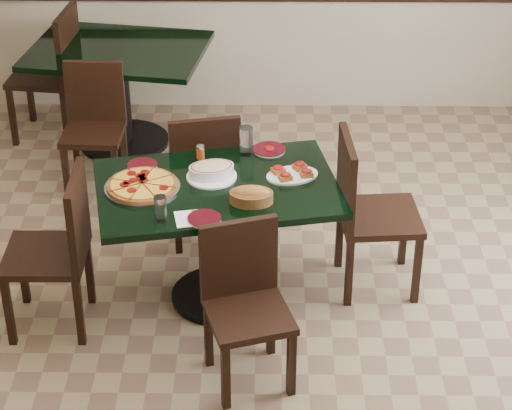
{
  "coord_description": "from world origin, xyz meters",
  "views": [
    {
      "loc": [
        0.06,
        -4.43,
        3.46
      ],
      "look_at": [
        -0.0,
        0.0,
        0.75
      ],
      "focal_mm": 70.0,
      "sensor_mm": 36.0,
      "label": 1
    }
  ],
  "objects_px": {
    "main_table": "(218,214)",
    "back_table": "(119,78)",
    "chair_right": "(365,206)",
    "pepperoni_pizza": "(142,185)",
    "chair_left": "(60,244)",
    "lasagna_casserole": "(211,170)",
    "bruschetta_platter": "(292,173)",
    "chair_near": "(244,296)",
    "chair_far": "(203,171)",
    "bread_basket": "(251,196)",
    "back_chair_near": "(94,120)",
    "back_chair_left": "(55,67)"
  },
  "relations": [
    {
      "from": "main_table",
      "to": "chair_far",
      "type": "xyz_separation_m",
      "value": [
        -0.11,
        0.59,
        -0.07
      ]
    },
    {
      "from": "bruschetta_platter",
      "to": "chair_near",
      "type": "bearing_deg",
      "value": -126.23
    },
    {
      "from": "back_table",
      "to": "back_chair_near",
      "type": "height_order",
      "value": "back_chair_near"
    },
    {
      "from": "chair_near",
      "to": "lasagna_casserole",
      "type": "distance_m",
      "value": 0.8
    },
    {
      "from": "main_table",
      "to": "bruschetta_platter",
      "type": "xyz_separation_m",
      "value": [
        0.41,
        0.1,
        0.21
      ]
    },
    {
      "from": "chair_far",
      "to": "back_chair_near",
      "type": "bearing_deg",
      "value": -55.7
    },
    {
      "from": "chair_far",
      "to": "chair_left",
      "type": "xyz_separation_m",
      "value": [
        -0.71,
        -0.83,
        0.02
      ]
    },
    {
      "from": "main_table",
      "to": "bread_basket",
      "type": "bearing_deg",
      "value": -53.9
    },
    {
      "from": "bread_basket",
      "to": "chair_right",
      "type": "bearing_deg",
      "value": 27.73
    },
    {
      "from": "main_table",
      "to": "pepperoni_pizza",
      "type": "height_order",
      "value": "pepperoni_pizza"
    },
    {
      "from": "back_table",
      "to": "chair_far",
      "type": "bearing_deg",
      "value": -53.38
    },
    {
      "from": "back_chair_left",
      "to": "bruschetta_platter",
      "type": "height_order",
      "value": "back_chair_left"
    },
    {
      "from": "chair_far",
      "to": "bread_basket",
      "type": "distance_m",
      "value": 0.87
    },
    {
      "from": "bruschetta_platter",
      "to": "back_table",
      "type": "bearing_deg",
      "value": 106.2
    },
    {
      "from": "main_table",
      "to": "back_table",
      "type": "xyz_separation_m",
      "value": [
        -0.79,
        1.9,
        -0.04
      ]
    },
    {
      "from": "back_chair_near",
      "to": "pepperoni_pizza",
      "type": "relative_size",
      "value": 2.07
    },
    {
      "from": "chair_left",
      "to": "lasagna_casserole",
      "type": "height_order",
      "value": "chair_left"
    },
    {
      "from": "bruschetta_platter",
      "to": "back_chair_left",
      "type": "bearing_deg",
      "value": 113.71
    },
    {
      "from": "main_table",
      "to": "back_table",
      "type": "relative_size",
      "value": 1.07
    },
    {
      "from": "chair_near",
      "to": "back_chair_near",
      "type": "distance_m",
      "value": 2.22
    },
    {
      "from": "chair_right",
      "to": "bread_basket",
      "type": "bearing_deg",
      "value": 112.16
    },
    {
      "from": "back_table",
      "to": "bread_basket",
      "type": "bearing_deg",
      "value": -55.47
    },
    {
      "from": "chair_right",
      "to": "chair_left",
      "type": "height_order",
      "value": "chair_right"
    },
    {
      "from": "back_chair_left",
      "to": "chair_right",
      "type": "bearing_deg",
      "value": 54.94
    },
    {
      "from": "main_table",
      "to": "chair_right",
      "type": "height_order",
      "value": "chair_right"
    },
    {
      "from": "chair_right",
      "to": "lasagna_casserole",
      "type": "height_order",
      "value": "chair_right"
    },
    {
      "from": "lasagna_casserole",
      "to": "bruschetta_platter",
      "type": "relative_size",
      "value": 0.84
    },
    {
      "from": "back_table",
      "to": "back_chair_near",
      "type": "xyz_separation_m",
      "value": [
        -0.1,
        -0.56,
        -0.05
      ]
    },
    {
      "from": "main_table",
      "to": "back_chair_left",
      "type": "height_order",
      "value": "back_chair_left"
    },
    {
      "from": "chair_left",
      "to": "back_chair_left",
      "type": "distance_m",
      "value": 2.3
    },
    {
      "from": "back_chair_near",
      "to": "lasagna_casserole",
      "type": "xyz_separation_m",
      "value": [
        0.86,
        -1.25,
        0.33
      ]
    },
    {
      "from": "chair_left",
      "to": "lasagna_casserole",
      "type": "distance_m",
      "value": 0.9
    },
    {
      "from": "chair_right",
      "to": "back_chair_near",
      "type": "distance_m",
      "value": 2.08
    },
    {
      "from": "main_table",
      "to": "chair_far",
      "type": "distance_m",
      "value": 0.61
    },
    {
      "from": "back_chair_left",
      "to": "lasagna_casserole",
      "type": "bearing_deg",
      "value": 39.37
    },
    {
      "from": "chair_far",
      "to": "chair_near",
      "type": "distance_m",
      "value": 1.25
    },
    {
      "from": "chair_near",
      "to": "bruschetta_platter",
      "type": "distance_m",
      "value": 0.82
    },
    {
      "from": "chair_left",
      "to": "pepperoni_pizza",
      "type": "xyz_separation_m",
      "value": [
        0.43,
        0.2,
        0.24
      ]
    },
    {
      "from": "chair_left",
      "to": "pepperoni_pizza",
      "type": "distance_m",
      "value": 0.53
    },
    {
      "from": "bread_basket",
      "to": "pepperoni_pizza",
      "type": "bearing_deg",
      "value": 167.83
    },
    {
      "from": "back_table",
      "to": "chair_far",
      "type": "height_order",
      "value": "chair_far"
    },
    {
      "from": "chair_right",
      "to": "pepperoni_pizza",
      "type": "bearing_deg",
      "value": 93.91
    },
    {
      "from": "chair_far",
      "to": "chair_right",
      "type": "relative_size",
      "value": 0.94
    },
    {
      "from": "back_table",
      "to": "bruschetta_platter",
      "type": "bearing_deg",
      "value": -47.12
    },
    {
      "from": "chair_right",
      "to": "pepperoni_pizza",
      "type": "height_order",
      "value": "chair_right"
    },
    {
      "from": "chair_near",
      "to": "back_chair_near",
      "type": "bearing_deg",
      "value": 100.69
    },
    {
      "from": "chair_left",
      "to": "lasagna_casserole",
      "type": "xyz_separation_m",
      "value": [
        0.79,
        0.32,
        0.27
      ]
    },
    {
      "from": "bruschetta_platter",
      "to": "main_table",
      "type": "bearing_deg",
      "value": 176.26
    },
    {
      "from": "bruschetta_platter",
      "to": "back_chair_near",
      "type": "bearing_deg",
      "value": 118.85
    },
    {
      "from": "back_table",
      "to": "back_chair_left",
      "type": "height_order",
      "value": "back_chair_left"
    }
  ]
}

